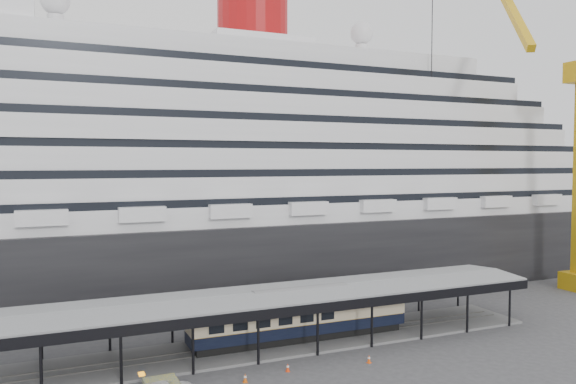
# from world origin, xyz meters

# --- Properties ---
(ground) EXTENTS (200.00, 200.00, 0.00)m
(ground) POSITION_xyz_m (0.00, 0.00, 0.00)
(ground) COLOR #3B3B3D
(ground) RESTS_ON ground
(cruise_ship) EXTENTS (130.00, 30.00, 43.90)m
(cruise_ship) POSITION_xyz_m (0.05, 32.00, 18.35)
(cruise_ship) COLOR black
(cruise_ship) RESTS_ON ground
(platform_canopy) EXTENTS (56.00, 9.18, 5.30)m
(platform_canopy) POSITION_xyz_m (0.00, 5.00, 2.36)
(platform_canopy) COLOR slate
(platform_canopy) RESTS_ON ground
(crane_yellow) EXTENTS (23.83, 18.78, 47.60)m
(crane_yellow) POSITION_xyz_m (47.06, 10.54, 19.96)
(crane_yellow) COLOR gold
(crane_yellow) RESTS_ON ground
(pullman_carriage) EXTENTS (22.36, 3.14, 21.93)m
(pullman_carriage) POSITION_xyz_m (3.08, 5.00, 2.66)
(pullman_carriage) COLOR black
(pullman_carriage) RESTS_ON ground
(traffic_cone_left) EXTENTS (0.42, 0.42, 0.72)m
(traffic_cone_left) POSITION_xyz_m (-5.26, -2.41, 0.36)
(traffic_cone_left) COLOR #DA560C
(traffic_cone_left) RESTS_ON ground
(traffic_cone_mid) EXTENTS (0.46, 0.46, 0.70)m
(traffic_cone_mid) POSITION_xyz_m (-1.20, -1.65, 0.35)
(traffic_cone_mid) COLOR #F53C0D
(traffic_cone_mid) RESTS_ON ground
(traffic_cone_right) EXTENTS (0.48, 0.48, 0.73)m
(traffic_cone_right) POSITION_xyz_m (6.16, -2.66, 0.36)
(traffic_cone_right) COLOR #E64C0C
(traffic_cone_right) RESTS_ON ground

